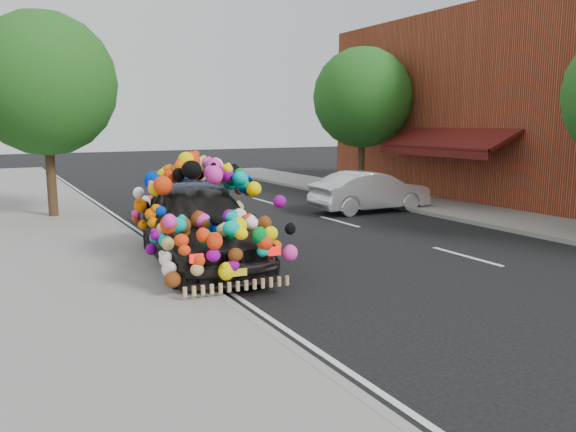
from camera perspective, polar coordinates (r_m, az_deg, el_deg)
name	(u,v)px	position (r m, az deg, el deg)	size (l,w,h in m)	color
ground	(328,278)	(10.74, 4.13, -6.30)	(100.00, 100.00, 0.00)	black
sidewalk	(93,311)	(9.23, -19.24, -9.10)	(4.00, 60.00, 0.12)	gray
kerb	(212,292)	(9.70, -7.73, -7.70)	(0.15, 60.00, 0.13)	gray
footpath_far	(501,217)	(18.32, 20.85, -0.12)	(3.00, 40.00, 0.12)	gray
lane_markings	(466,256)	(12.99, 17.63, -3.92)	(6.00, 50.00, 0.01)	silver
tree_near_sidewalk	(45,84)	(18.30, -23.48, 12.18)	(4.20, 4.20, 6.13)	#332114
tree_far_b	(362,98)	(23.14, 7.57, 11.81)	(4.00, 4.00, 5.90)	#332114
plush_art_car	(201,209)	(11.47, -8.88, 0.69)	(2.85, 5.26, 2.30)	black
navy_sedan	(199,213)	(14.16, -9.02, 0.31)	(1.93, 4.75, 1.38)	black
silver_hatchback	(371,191)	(18.76, 8.39, 2.49)	(1.41, 4.05, 1.33)	silver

